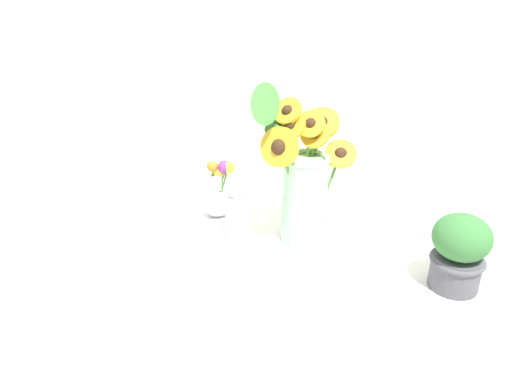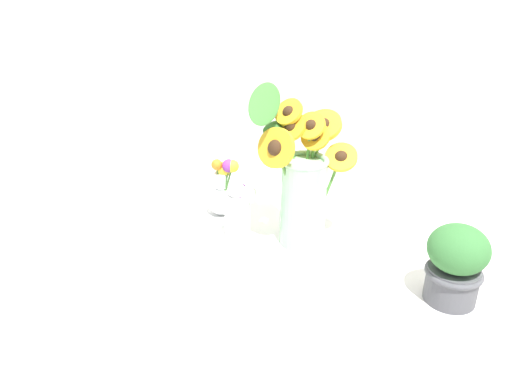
% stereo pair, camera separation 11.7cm
% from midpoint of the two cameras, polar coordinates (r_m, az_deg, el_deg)
% --- Properties ---
extents(ground_plane, '(6.00, 6.00, 0.00)m').
position_cam_midpoint_polar(ground_plane, '(1.19, -3.34, -6.77)').
color(ground_plane, silver).
extents(serving_tray, '(0.48, 0.48, 0.02)m').
position_cam_midpoint_polar(serving_tray, '(1.23, -2.74, -5.20)').
color(serving_tray, white).
rests_on(serving_tray, ground_plane).
extents(mason_jar_sunflowers, '(0.24, 0.21, 0.37)m').
position_cam_midpoint_polar(mason_jar_sunflowers, '(1.13, 2.45, 1.10)').
color(mason_jar_sunflowers, '#99CC9E').
rests_on(mason_jar_sunflowers, serving_tray).
extents(vase_small_center, '(0.07, 0.06, 0.14)m').
position_cam_midpoint_polar(vase_small_center, '(1.17, -4.77, -2.03)').
color(vase_small_center, white).
rests_on(vase_small_center, serving_tray).
extents(vase_bulb_right, '(0.09, 0.08, 0.16)m').
position_cam_midpoint_polar(vase_bulb_right, '(1.28, -6.97, -0.09)').
color(vase_bulb_right, white).
rests_on(vase_bulb_right, serving_tray).
extents(potted_plant, '(0.12, 0.12, 0.17)m').
position_cam_midpoint_polar(potted_plant, '(1.08, 19.39, -6.44)').
color(potted_plant, '#4C4C51').
rests_on(potted_plant, ground_plane).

